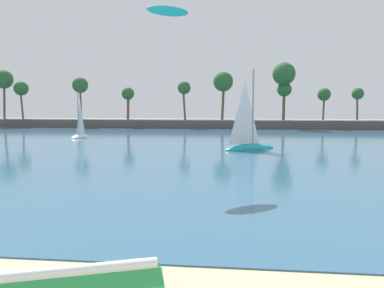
% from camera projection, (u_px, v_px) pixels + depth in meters
% --- Properties ---
extents(sea, '(220.00, 112.11, 0.06)m').
position_uv_depth(sea, '(227.00, 134.00, 68.52)').
color(sea, '#33607F').
rests_on(sea, ground).
extents(palm_headland, '(118.86, 6.18, 13.62)m').
position_uv_depth(palm_headland, '(231.00, 111.00, 83.96)').
color(palm_headland, '#514C47').
rests_on(palm_headland, ground).
extents(folded_kite, '(5.05, 4.18, 1.29)m').
position_uv_depth(folded_kite, '(76.00, 283.00, 9.95)').
color(folded_kite, green).
rests_on(folded_kite, ground).
extents(sailboat_near_shore, '(1.68, 5.29, 7.63)m').
position_uv_depth(sailboat_near_shore, '(80.00, 133.00, 61.48)').
color(sailboat_near_shore, white).
rests_on(sailboat_near_shore, sea).
extents(sailboat_toward_headland, '(6.70, 5.58, 9.82)m').
position_uv_depth(sailboat_toward_headland, '(249.00, 142.00, 45.47)').
color(sailboat_toward_headland, teal).
rests_on(sailboat_toward_headland, sea).
extents(kite_aloft_high_over_bay, '(3.26, 2.84, 0.77)m').
position_uv_depth(kite_aloft_high_over_bay, '(168.00, 11.00, 27.41)').
color(kite_aloft_high_over_bay, '#1EADB2').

